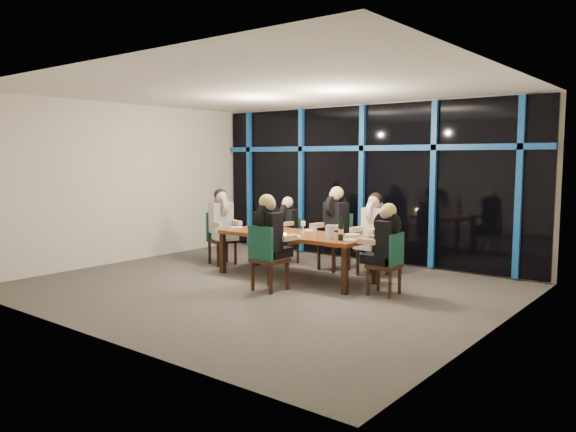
# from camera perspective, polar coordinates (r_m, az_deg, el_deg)

# --- Properties ---
(room) EXTENTS (7.04, 7.00, 3.02)m
(room) POSITION_cam_1_polar(r_m,az_deg,el_deg) (8.49, -2.52, 6.23)
(room) COLOR #54504A
(room) RESTS_ON ground
(window_wall) EXTENTS (6.86, 0.43, 2.94)m
(window_wall) POSITION_cam_1_polar(r_m,az_deg,el_deg) (10.88, 7.69, 3.63)
(window_wall) COLOR black
(window_wall) RESTS_ON ground
(dining_table) EXTENTS (2.60, 1.00, 0.75)m
(dining_table) POSITION_cam_1_polar(r_m,az_deg,el_deg) (9.20, 0.77, -2.18)
(dining_table) COLOR brown
(dining_table) RESTS_ON ground
(chair_far_left) EXTENTS (0.42, 0.42, 0.86)m
(chair_far_left) POSITION_cam_1_polar(r_m,az_deg,el_deg) (10.54, 0.05, -2.26)
(chair_far_left) COLOR black
(chair_far_left) RESTS_ON ground
(chair_far_mid) EXTENTS (0.56, 0.56, 1.01)m
(chair_far_mid) POSITION_cam_1_polar(r_m,az_deg,el_deg) (9.99, 5.07, -2.24)
(chair_far_mid) COLOR black
(chair_far_mid) RESTS_ON ground
(chair_far_right) EXTENTS (0.49, 0.49, 0.96)m
(chair_far_right) POSITION_cam_1_polar(r_m,az_deg,el_deg) (9.60, 8.92, -2.80)
(chair_far_right) COLOR black
(chair_far_right) RESTS_ON ground
(chair_end_left) EXTENTS (0.57, 0.57, 0.96)m
(chair_end_left) POSITION_cam_1_polar(r_m,az_deg,el_deg) (10.57, -6.91, -1.94)
(chair_end_left) COLOR black
(chair_end_left) RESTS_ON ground
(chair_end_right) EXTENTS (0.45, 0.45, 0.91)m
(chair_end_right) POSITION_cam_1_polar(r_m,az_deg,el_deg) (8.21, 10.27, -4.49)
(chair_end_right) COLOR black
(chair_end_right) RESTS_ON ground
(chair_near_mid) EXTENTS (0.47, 0.47, 0.99)m
(chair_near_mid) POSITION_cam_1_polar(r_m,az_deg,el_deg) (8.34, -2.27, -3.95)
(chair_near_mid) COLOR black
(chair_near_mid) RESTS_ON ground
(diner_far_left) EXTENTS (0.44, 0.54, 0.83)m
(diner_far_left) POSITION_cam_1_polar(r_m,az_deg,el_deg) (10.44, -0.18, -0.44)
(diner_far_left) COLOR black
(diner_far_left) RESTS_ON ground
(diner_far_mid) EXTENTS (0.56, 0.67, 0.98)m
(diner_far_mid) POSITION_cam_1_polar(r_m,az_deg,el_deg) (9.88, 4.73, -0.00)
(diner_far_mid) COLOR black
(diner_far_mid) RESTS_ON ground
(diner_far_right) EXTENTS (0.50, 0.62, 0.93)m
(diner_far_right) POSITION_cam_1_polar(r_m,az_deg,el_deg) (9.49, 8.68, -0.59)
(diner_far_right) COLOR silver
(diner_far_right) RESTS_ON ground
(diner_end_left) EXTENTS (0.66, 0.58, 0.94)m
(diner_end_left) POSITION_cam_1_polar(r_m,az_deg,el_deg) (10.45, -6.73, 0.08)
(diner_end_left) COLOR black
(diner_end_left) RESTS_ON ground
(diner_end_right) EXTENTS (0.58, 0.47, 0.89)m
(diner_end_right) POSITION_cam_1_polar(r_m,az_deg,el_deg) (8.19, 9.83, -1.94)
(diner_end_right) COLOR black
(diner_end_right) RESTS_ON ground
(diner_near_mid) EXTENTS (0.50, 0.62, 0.96)m
(diner_near_mid) POSITION_cam_1_polar(r_m,az_deg,el_deg) (8.34, -1.89, -1.22)
(diner_near_mid) COLOR black
(diner_near_mid) RESTS_ON ground
(plate_far_left) EXTENTS (0.24, 0.24, 0.01)m
(plate_far_left) POSITION_cam_1_polar(r_m,az_deg,el_deg) (9.99, -2.07, -1.09)
(plate_far_left) COLOR white
(plate_far_left) RESTS_ON dining_table
(plate_far_mid) EXTENTS (0.24, 0.24, 0.01)m
(plate_far_mid) POSITION_cam_1_polar(r_m,az_deg,el_deg) (9.53, 2.26, -1.44)
(plate_far_mid) COLOR white
(plate_far_mid) RESTS_ON dining_table
(plate_far_right) EXTENTS (0.24, 0.24, 0.01)m
(plate_far_right) POSITION_cam_1_polar(r_m,az_deg,el_deg) (9.06, 6.58, -1.87)
(plate_far_right) COLOR white
(plate_far_right) RESTS_ON dining_table
(plate_end_left) EXTENTS (0.24, 0.24, 0.01)m
(plate_end_left) POSITION_cam_1_polar(r_m,az_deg,el_deg) (9.97, -5.28, -1.13)
(plate_end_left) COLOR white
(plate_end_left) RESTS_ON dining_table
(plate_end_right) EXTENTS (0.24, 0.24, 0.01)m
(plate_end_right) POSITION_cam_1_polar(r_m,az_deg,el_deg) (8.46, 6.35, -2.42)
(plate_end_right) COLOR white
(plate_end_right) RESTS_ON dining_table
(plate_near_mid) EXTENTS (0.24, 0.24, 0.01)m
(plate_near_mid) POSITION_cam_1_polar(r_m,az_deg,el_deg) (8.79, 0.57, -2.07)
(plate_near_mid) COLOR white
(plate_near_mid) RESTS_ON dining_table
(wine_bottle) EXTENTS (0.08, 0.08, 0.37)m
(wine_bottle) POSITION_cam_1_polar(r_m,az_deg,el_deg) (8.42, 5.38, -1.53)
(wine_bottle) COLOR black
(wine_bottle) RESTS_ON dining_table
(water_pitcher) EXTENTS (0.13, 0.12, 0.22)m
(water_pitcher) POSITION_cam_1_polar(r_m,az_deg,el_deg) (8.54, 4.27, -1.63)
(water_pitcher) COLOR silver
(water_pitcher) RESTS_ON dining_table
(tea_light) EXTENTS (0.05, 0.05, 0.03)m
(tea_light) POSITION_cam_1_polar(r_m,az_deg,el_deg) (8.98, -0.31, -1.85)
(tea_light) COLOR #F69E49
(tea_light) RESTS_ON dining_table
(wine_glass_a) EXTENTS (0.07, 0.07, 0.19)m
(wine_glass_a) POSITION_cam_1_polar(r_m,az_deg,el_deg) (9.22, -1.48, -0.87)
(wine_glass_a) COLOR silver
(wine_glass_a) RESTS_ON dining_table
(wine_glass_b) EXTENTS (0.08, 0.08, 0.19)m
(wine_glass_b) POSITION_cam_1_polar(r_m,az_deg,el_deg) (9.24, 1.56, -0.84)
(wine_glass_b) COLOR silver
(wine_glass_b) RESTS_ON dining_table
(wine_glass_c) EXTENTS (0.07, 0.07, 0.17)m
(wine_glass_c) POSITION_cam_1_polar(r_m,az_deg,el_deg) (8.78, 2.69, -1.30)
(wine_glass_c) COLOR silver
(wine_glass_c) RESTS_ON dining_table
(wine_glass_d) EXTENTS (0.07, 0.07, 0.18)m
(wine_glass_d) POSITION_cam_1_polar(r_m,az_deg,el_deg) (9.57, -2.14, -0.65)
(wine_glass_d) COLOR silver
(wine_glass_d) RESTS_ON dining_table
(wine_glass_e) EXTENTS (0.07, 0.07, 0.19)m
(wine_glass_e) POSITION_cam_1_polar(r_m,az_deg,el_deg) (8.74, 5.43, -1.29)
(wine_glass_e) COLOR silver
(wine_glass_e) RESTS_ON dining_table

